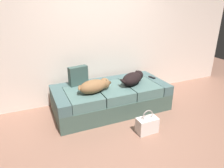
# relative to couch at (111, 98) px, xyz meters

# --- Properties ---
(ground_plane) EXTENTS (10.00, 10.00, 0.00)m
(ground_plane) POSITION_rel_couch_xyz_m (0.00, -1.00, -0.23)
(ground_plane) COLOR #916552
(back_wall) EXTENTS (6.40, 0.10, 2.80)m
(back_wall) POSITION_rel_couch_xyz_m (0.00, 0.65, 1.17)
(back_wall) COLOR beige
(back_wall) RESTS_ON ground
(couch) EXTENTS (2.04, 0.96, 0.47)m
(couch) POSITION_rel_couch_xyz_m (0.00, 0.00, 0.00)
(couch) COLOR #3F564C
(couch) RESTS_ON ground
(dog_tan) EXTENTS (0.63, 0.36, 0.22)m
(dog_tan) POSITION_rel_couch_xyz_m (-0.35, -0.15, 0.35)
(dog_tan) COLOR brown
(dog_tan) RESTS_ON couch
(dog_dark) EXTENTS (0.61, 0.47, 0.22)m
(dog_dark) POSITION_rel_couch_xyz_m (0.40, -0.08, 0.35)
(dog_dark) COLOR black
(dog_dark) RESTS_ON couch
(tv_remote) EXTENTS (0.08, 0.16, 0.02)m
(tv_remote) POSITION_rel_couch_xyz_m (0.90, 0.04, 0.25)
(tv_remote) COLOR black
(tv_remote) RESTS_ON couch
(throw_pillow) EXTENTS (0.36, 0.18, 0.34)m
(throw_pillow) POSITION_rel_couch_xyz_m (-0.51, 0.28, 0.41)
(throw_pillow) COLOR #364F49
(throw_pillow) RESTS_ON couch
(handbag) EXTENTS (0.32, 0.18, 0.38)m
(handbag) POSITION_rel_couch_xyz_m (0.21, -0.89, -0.11)
(handbag) COLOR silver
(handbag) RESTS_ON ground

